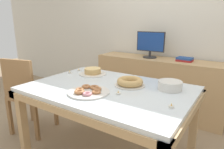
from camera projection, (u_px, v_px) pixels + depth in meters
wall_back at (168, 24)px, 2.99m from camera, size 8.00×0.10×2.60m
dining_table at (108, 96)px, 1.88m from camera, size 1.52×1.05×0.75m
chair at (27, 92)px, 2.36m from camera, size 0.51×0.51×0.94m
sideboard at (157, 85)px, 2.98m from camera, size 1.87×0.44×0.82m
computer_monitor at (150, 45)px, 2.90m from camera, size 0.42×0.20×0.38m
book_stack at (185, 59)px, 2.68m from camera, size 0.21×0.16×0.05m
cake_chocolate_round at (93, 72)px, 2.28m from camera, size 0.31×0.31×0.07m
cake_golden_bundt at (130, 82)px, 1.88m from camera, size 0.29×0.29×0.07m
pastry_platter at (89, 91)px, 1.70m from camera, size 0.36×0.36×0.04m
plate_stack at (170, 85)px, 1.77m from camera, size 0.21×0.21×0.08m
tealight_near_cakes at (132, 78)px, 2.09m from camera, size 0.04×0.04×0.04m
tealight_near_front at (171, 106)px, 1.41m from camera, size 0.04×0.04×0.04m
tealight_left_edge at (79, 70)px, 2.43m from camera, size 0.04×0.04×0.04m
tealight_centre at (70, 72)px, 2.33m from camera, size 0.04×0.04×0.04m
tealight_right_edge at (118, 93)px, 1.66m from camera, size 0.04×0.04×0.04m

